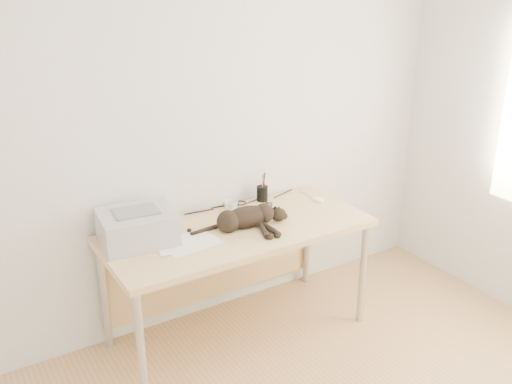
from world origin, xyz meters
TOP-DOWN VIEW (x-y plane):
  - wall_back at (0.00, 1.75)m, footprint 3.50×0.00m
  - desk at (0.00, 1.48)m, footprint 1.60×0.70m
  - printer at (-0.57, 1.52)m, footprint 0.44×0.38m
  - papers at (-0.35, 1.36)m, footprint 0.37×0.28m
  - cat at (0.04, 1.37)m, footprint 0.60×0.32m
  - mug at (0.07, 1.60)m, footprint 0.12×0.12m
  - pen_cup at (0.35, 1.67)m, footprint 0.07×0.07m
  - remote_grey at (0.12, 1.64)m, footprint 0.07×0.18m
  - remote_black at (0.30, 1.52)m, footprint 0.14×0.16m
  - mouse at (0.67, 1.49)m, footprint 0.07×0.12m
  - cable_tangle at (0.00, 1.70)m, footprint 1.36×0.08m

SIDE VIEW (x-z plane):
  - desk at x=0.00m, z-range 0.24..0.98m
  - papers at x=-0.35m, z-range 0.74..0.75m
  - cable_tangle at x=0.00m, z-range 0.74..0.75m
  - remote_black at x=0.30m, z-range 0.74..0.76m
  - remote_grey at x=0.12m, z-range 0.74..0.76m
  - mouse at x=0.67m, z-range 0.74..0.78m
  - mug at x=0.07m, z-range 0.74..0.82m
  - pen_cup at x=0.35m, z-range 0.70..0.89m
  - cat at x=0.04m, z-range 0.73..0.87m
  - printer at x=-0.57m, z-range 0.74..0.93m
  - wall_back at x=0.00m, z-range -0.45..3.05m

